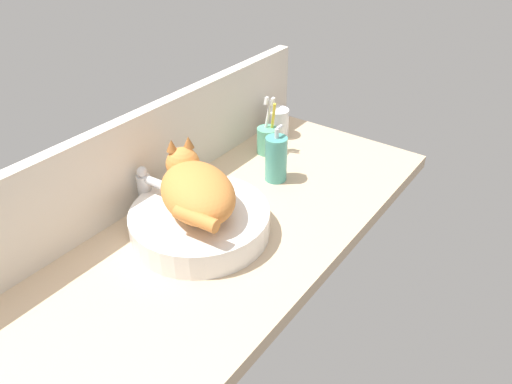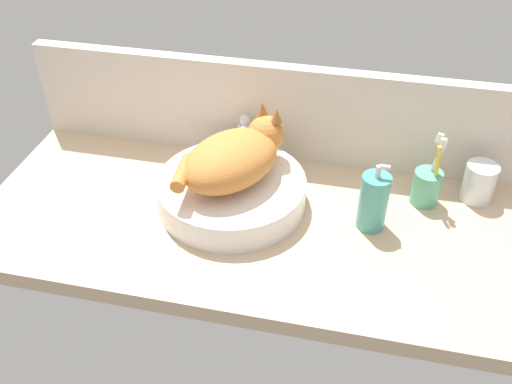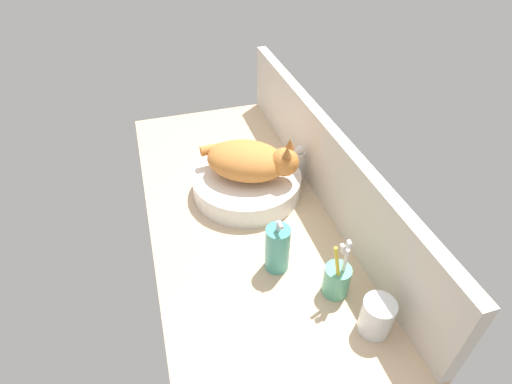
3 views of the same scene
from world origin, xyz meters
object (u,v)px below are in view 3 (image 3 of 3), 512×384
Objects in this scene: sink_basin at (247,183)px; toothbrush_cup at (337,279)px; water_glass at (376,318)px; cat at (251,161)px; soap_dispenser at (277,248)px; faucet at (295,163)px.

toothbrush_cup is (44.44, 10.41, 1.33)cm from sink_basin.
water_glass is at bearing 14.38° from sink_basin.
sink_basin is at bearing -117.21° from cat.
cat reaches higher than sink_basin.
soap_dispenser is 1.79× the size of water_glass.
soap_dispenser is at bearing -147.30° from water_glass.
sink_basin is 9.27cm from cat.
cat is 57.98cm from water_glass.
cat is 1.61× the size of toothbrush_cup.
sink_basin is at bearing -166.81° from toothbrush_cup.
toothbrush_cup reaches higher than water_glass.
soap_dispenser is at bearing -1.62° from sink_basin.
faucet is at bearing 177.63° from water_glass.
sink_basin is at bearing 178.38° from soap_dispenser.
cat reaches higher than soap_dispenser.
soap_dispenser is at bearing -3.84° from cat.
soap_dispenser reaches higher than water_glass.
soap_dispenser is 0.90× the size of toothbrush_cup.
toothbrush_cup is (45.45, -6.43, -2.56)cm from faucet.
toothbrush_cup is 12.68cm from water_glass.
soap_dispenser is (32.46, -0.92, 3.49)cm from sink_basin.
faucet reaches higher than sink_basin.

